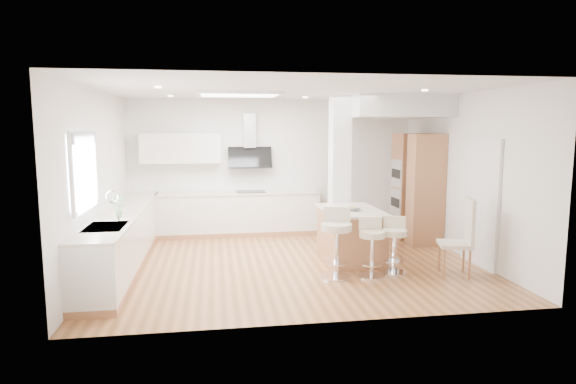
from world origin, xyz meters
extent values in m
plane|color=#AF7141|center=(0.00, 0.00, 0.00)|extent=(6.00, 6.00, 0.00)
cube|color=silver|center=(0.00, 0.00, 0.00)|extent=(6.00, 5.00, 0.02)
cube|color=white|center=(0.00, 2.50, 1.40)|extent=(6.00, 0.04, 2.80)
cube|color=white|center=(-3.00, 0.00, 1.40)|extent=(0.04, 5.00, 2.80)
cube|color=white|center=(3.00, 0.00, 1.40)|extent=(0.04, 5.00, 2.80)
cube|color=white|center=(-0.80, 0.60, 2.77)|extent=(1.40, 0.95, 0.05)
cube|color=white|center=(-0.80, 0.60, 2.76)|extent=(1.25, 0.80, 0.03)
cylinder|color=white|center=(-2.00, 1.50, 2.78)|extent=(0.10, 0.10, 0.02)
cylinder|color=white|center=(-2.00, -0.50, 2.78)|extent=(0.10, 0.10, 0.02)
cylinder|color=white|center=(0.50, 1.50, 2.78)|extent=(0.10, 0.10, 0.02)
cylinder|color=white|center=(2.00, 1.00, 2.78)|extent=(0.10, 0.10, 0.02)
cylinder|color=white|center=(2.00, -0.50, 2.78)|extent=(0.10, 0.10, 0.02)
cube|color=white|center=(-2.96, -0.90, 1.65)|extent=(0.03, 1.15, 0.95)
cube|color=white|center=(-2.95, -0.90, 2.15)|extent=(0.04, 1.28, 0.06)
cube|color=white|center=(-2.95, -0.90, 1.15)|extent=(0.04, 1.28, 0.06)
cube|color=white|center=(-2.95, -1.51, 1.65)|extent=(0.04, 0.06, 0.95)
cube|color=white|center=(-2.95, -0.29, 1.65)|extent=(0.04, 0.06, 0.95)
cube|color=#A2A5AA|center=(-2.94, -0.90, 2.08)|extent=(0.03, 1.18, 0.14)
cube|color=#4E463D|center=(2.99, -0.60, 1.00)|extent=(0.02, 0.90, 2.00)
cube|color=white|center=(2.97, -0.60, 1.00)|extent=(0.05, 1.00, 2.10)
cube|color=#B1754B|center=(-2.70, 0.25, 0.05)|extent=(0.60, 4.50, 0.10)
cube|color=silver|center=(-2.70, 0.25, 0.48)|extent=(0.60, 4.50, 0.76)
cube|color=beige|center=(-2.70, 0.25, 0.88)|extent=(0.63, 4.50, 0.04)
cube|color=#BCBCC1|center=(-2.70, -1.00, 0.89)|extent=(0.50, 0.75, 0.02)
cube|color=#BCBCC1|center=(-2.70, -1.18, 0.84)|extent=(0.40, 0.34, 0.10)
cube|color=#BCBCC1|center=(-2.70, -0.82, 0.84)|extent=(0.40, 0.34, 0.10)
cylinder|color=silver|center=(-2.58, -0.70, 1.08)|extent=(0.02, 0.02, 0.36)
torus|color=silver|center=(-2.65, -0.70, 1.26)|extent=(0.18, 0.02, 0.18)
imported|color=#518F49|center=(-2.65, -0.35, 1.06)|extent=(0.17, 0.12, 0.33)
cube|color=#B1754B|center=(-0.75, 2.20, 0.05)|extent=(3.30, 0.60, 0.10)
cube|color=silver|center=(-0.75, 2.20, 0.48)|extent=(3.30, 0.60, 0.76)
cube|color=beige|center=(-0.75, 2.20, 0.88)|extent=(3.33, 0.63, 0.04)
cube|color=black|center=(-0.50, 2.20, 0.91)|extent=(0.60, 0.40, 0.01)
cube|color=silver|center=(-1.90, 2.33, 1.80)|extent=(1.60, 0.34, 0.60)
cube|color=#BCBCC1|center=(-0.50, 2.40, 2.15)|extent=(0.25, 0.18, 0.70)
cube|color=black|center=(-0.50, 2.32, 1.60)|extent=(0.90, 0.26, 0.44)
cube|color=white|center=(1.05, 0.95, 1.40)|extent=(0.35, 0.35, 2.80)
cube|color=silver|center=(2.10, 1.40, 2.60)|extent=(1.78, 2.20, 0.40)
cube|color=#B1754B|center=(2.68, 1.50, 1.05)|extent=(0.62, 0.62, 2.10)
cube|color=#B1754B|center=(2.68, 0.80, 1.05)|extent=(0.62, 0.40, 2.10)
cube|color=#BCBCC1|center=(2.37, 1.50, 1.30)|extent=(0.02, 0.55, 0.55)
cube|color=#BCBCC1|center=(2.37, 1.50, 0.72)|extent=(0.02, 0.55, 0.55)
cube|color=black|center=(2.36, 1.50, 1.30)|extent=(0.01, 0.45, 0.18)
cube|color=black|center=(2.36, 1.50, 0.72)|extent=(0.01, 0.45, 0.18)
cube|color=#B1754B|center=(1.02, 0.05, 0.41)|extent=(0.87, 1.34, 0.82)
cube|color=beige|center=(1.02, 0.05, 0.84)|extent=(0.94, 1.42, 0.04)
imported|color=gray|center=(1.02, -0.09, 0.89)|extent=(0.25, 0.25, 0.06)
sphere|color=orange|center=(1.06, -0.09, 0.90)|extent=(0.07, 0.07, 0.07)
sphere|color=orange|center=(0.98, -0.07, 0.90)|extent=(0.07, 0.07, 0.07)
sphere|color=#7BA436|center=(1.02, -0.13, 0.90)|extent=(0.07, 0.07, 0.07)
cylinder|color=silver|center=(0.53, -0.90, 0.02)|extent=(0.58, 0.58, 0.03)
cylinder|color=silver|center=(0.53, -0.90, 0.37)|extent=(0.09, 0.09, 0.69)
cylinder|color=silver|center=(0.53, -0.90, 0.23)|extent=(0.45, 0.45, 0.02)
cylinder|color=beige|center=(0.53, -0.90, 0.77)|extent=(0.55, 0.55, 0.11)
cube|color=beige|center=(0.57, -0.74, 0.92)|extent=(0.40, 0.16, 0.23)
cylinder|color=silver|center=(1.05, -0.95, 0.01)|extent=(0.44, 0.44, 0.03)
cylinder|color=silver|center=(1.05, -0.95, 0.32)|extent=(0.07, 0.07, 0.59)
cylinder|color=silver|center=(1.05, -0.95, 0.20)|extent=(0.34, 0.34, 0.01)
cylinder|color=beige|center=(1.05, -0.95, 0.65)|extent=(0.42, 0.42, 0.09)
cube|color=beige|center=(1.07, -0.81, 0.79)|extent=(0.35, 0.08, 0.20)
cylinder|color=silver|center=(1.45, -0.83, 0.01)|extent=(0.50, 0.50, 0.03)
cylinder|color=silver|center=(1.45, -0.83, 0.31)|extent=(0.08, 0.08, 0.57)
cylinder|color=silver|center=(1.45, -0.83, 0.19)|extent=(0.39, 0.39, 0.01)
cylinder|color=beige|center=(1.45, -0.83, 0.64)|extent=(0.48, 0.48, 0.09)
cube|color=beige|center=(1.50, -0.70, 0.77)|extent=(0.33, 0.16, 0.19)
cube|color=beige|center=(2.32, -1.05, 0.48)|extent=(0.56, 0.56, 0.06)
cube|color=beige|center=(2.51, -1.11, 0.81)|extent=(0.16, 0.43, 0.73)
cylinder|color=#B1754B|center=(2.09, -1.18, 0.22)|extent=(0.04, 0.04, 0.45)
cylinder|color=#B1754B|center=(2.19, -0.83, 0.22)|extent=(0.04, 0.04, 0.45)
cylinder|color=#B1754B|center=(2.44, -1.28, 0.22)|extent=(0.04, 0.04, 0.45)
cylinder|color=#B1754B|center=(2.54, -0.93, 0.22)|extent=(0.04, 0.04, 0.45)
camera|label=1|loc=(-1.23, -7.64, 2.23)|focal=30.00mm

